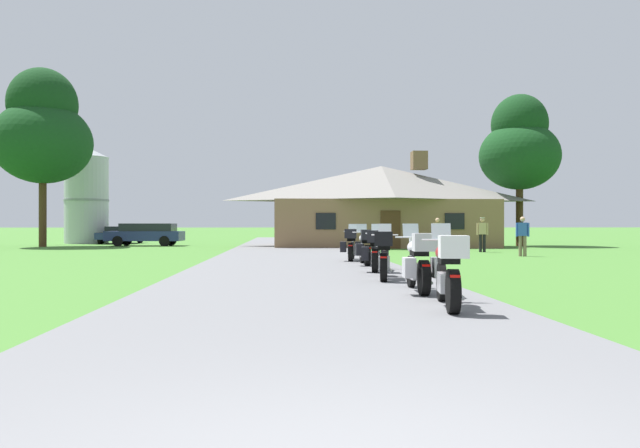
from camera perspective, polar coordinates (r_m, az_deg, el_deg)
ground_plane at (r=22.83m, az=-2.27°, el=-3.40°), size 500.00×500.00×0.00m
asphalt_driveway at (r=20.83m, az=-2.19°, el=-3.64°), size 6.40×80.00×0.06m
motorcycle_red_nearest_to_camera at (r=9.52m, az=11.88°, el=-4.38°), size 0.75×2.08×1.30m
motorcycle_white_second_in_row at (r=11.60m, az=9.26°, el=-3.65°), size 0.76×2.08×1.30m
motorcycle_red_third_in_row at (r=14.29m, az=6.02°, el=-2.93°), size 0.81×2.07×1.30m
motorcycle_silver_fourth_in_row at (r=16.79m, az=5.22°, el=-2.53°), size 0.96×2.07×1.30m
motorcycle_white_fifth_in_row at (r=19.33m, az=4.28°, el=-2.21°), size 0.72×2.08×1.30m
motorcycle_silver_farthest_in_row at (r=21.65m, az=2.95°, el=-1.98°), size 0.93×2.07×1.30m
stone_lodge at (r=37.05m, az=5.76°, el=1.77°), size 13.55×6.81×5.77m
bystander_tan_shirt_near_lodge at (r=30.54m, az=14.92°, el=-0.77°), size 0.54×0.29×1.69m
bystander_tan_shirt_beside_signpost at (r=31.02m, az=10.91°, el=-0.80°), size 0.49×0.37×1.67m
bystander_blue_shirt_by_tree at (r=26.95m, az=18.39°, el=-0.91°), size 0.50×0.36×1.67m
tree_right_of_lodge at (r=40.11m, az=18.13°, el=6.87°), size 4.93×4.93×9.42m
tree_left_far at (r=40.45m, az=-24.47°, el=7.89°), size 5.75×5.75×10.70m
metal_silo_distant at (r=46.50m, az=-20.96°, el=2.54°), size 3.08×3.08×6.86m
parked_navy_suv_far_left at (r=39.57m, az=-15.92°, el=-0.86°), size 4.69×2.10×1.40m
parked_navy_sedan_far_left at (r=44.93m, az=-18.08°, el=-0.93°), size 2.50×4.44×1.20m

